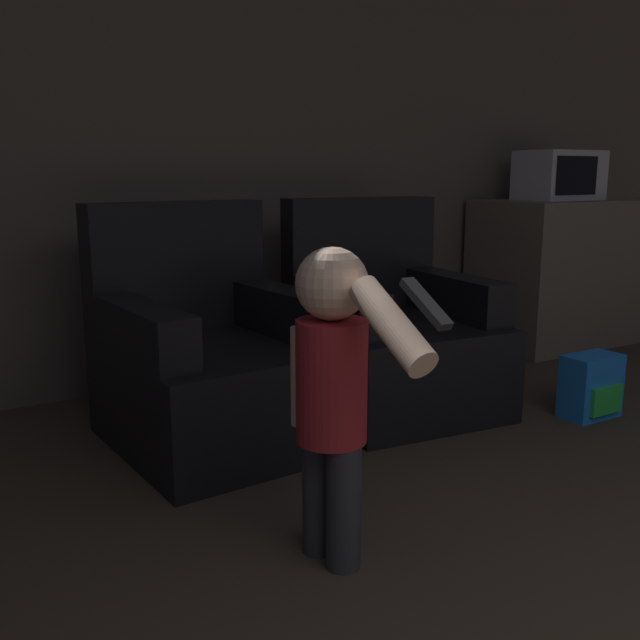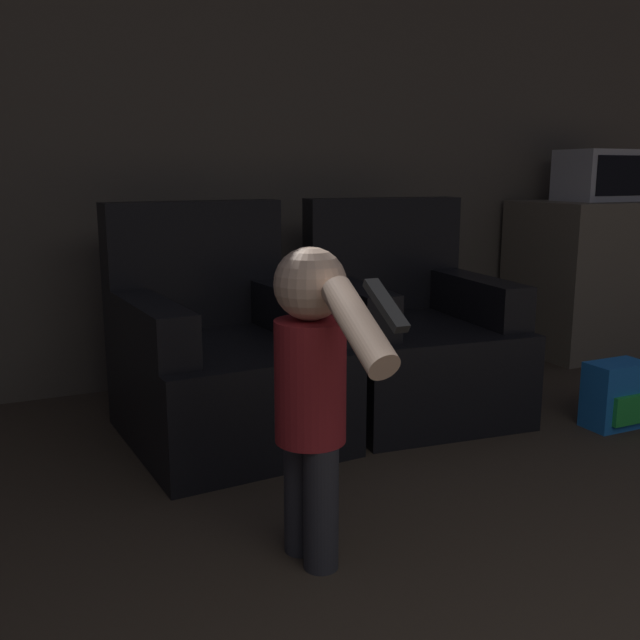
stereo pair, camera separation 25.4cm
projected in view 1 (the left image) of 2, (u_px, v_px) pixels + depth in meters
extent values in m
cube|color=#51493F|center=(170.00, 135.00, 3.62)|extent=(8.40, 0.05, 2.60)
cube|color=black|center=(218.00, 394.00, 2.96)|extent=(0.86, 0.96, 0.43)
cube|color=black|center=(176.00, 266.00, 3.16)|extent=(0.81, 0.22, 0.56)
cube|color=black|center=(140.00, 330.00, 2.72)|extent=(0.21, 0.76, 0.20)
cube|color=black|center=(283.00, 311.00, 3.08)|extent=(0.21, 0.76, 0.20)
cube|color=black|center=(395.00, 364.00, 3.42)|extent=(0.88, 0.98, 0.43)
cube|color=black|center=(359.00, 253.00, 3.65)|extent=(0.81, 0.24, 0.56)
cube|color=black|center=(336.00, 305.00, 3.22)|extent=(0.23, 0.76, 0.20)
cube|color=black|center=(452.00, 295.00, 3.49)|extent=(0.23, 0.76, 0.20)
cylinder|color=#28282D|center=(343.00, 507.00, 2.02)|extent=(0.10, 0.10, 0.37)
cylinder|color=#28282D|center=(319.00, 494.00, 2.11)|extent=(0.10, 0.10, 0.37)
cylinder|color=maroon|center=(332.00, 381.00, 1.99)|extent=(0.20, 0.20, 0.35)
sphere|color=beige|center=(332.00, 284.00, 1.93)|extent=(0.20, 0.20, 0.20)
cylinder|color=beige|center=(305.00, 376.00, 2.09)|extent=(0.08, 0.08, 0.29)
cylinder|color=beige|center=(392.00, 325.00, 1.74)|extent=(0.08, 0.30, 0.22)
cube|color=black|center=(426.00, 303.00, 1.62)|extent=(0.04, 0.16, 0.10)
cube|color=blue|center=(591.00, 386.00, 3.29)|extent=(0.27, 0.16, 0.29)
cube|color=green|center=(606.00, 400.00, 3.23)|extent=(0.19, 0.02, 0.13)
cube|color=#665B4C|center=(562.00, 272.00, 4.72)|extent=(1.15, 0.66, 0.94)
cube|color=#B7B7BC|center=(559.00, 175.00, 4.55)|extent=(0.52, 0.34, 0.31)
cube|color=black|center=(577.00, 176.00, 4.38)|extent=(0.36, 0.01, 0.24)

